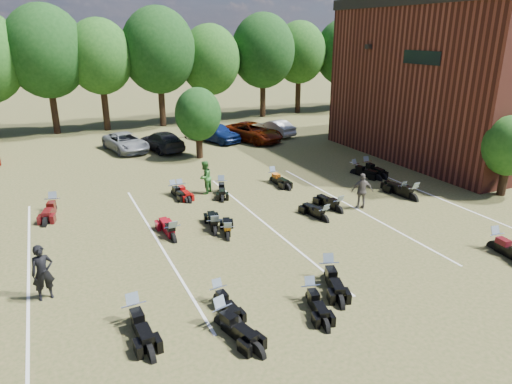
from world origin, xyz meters
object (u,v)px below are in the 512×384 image
person_grey (362,191)px  motorcycle_0 (222,326)px  motorcycle_7 (173,240)px  person_green (205,177)px  motorcycle_14 (54,211)px  motorcycle_3 (310,301)px  car_4 (216,132)px  person_black (43,273)px

person_grey → motorcycle_0: bearing=54.6°
person_grey → motorcycle_7: 9.70m
person_green → motorcycle_0: size_ratio=0.79×
motorcycle_14 → motorcycle_3: bearing=-45.1°
motorcycle_7 → motorcycle_14: 7.36m
car_4 → motorcycle_0: 24.90m
car_4 → person_grey: person_grey is taller
motorcycle_0 → motorcycle_14: 13.06m
motorcycle_0 → motorcycle_7: 6.53m
person_green → motorcycle_7: (-3.24, -5.19, -0.92)m
motorcycle_0 → motorcycle_3: (3.14, 0.04, 0.00)m
person_grey → motorcycle_14: bearing=-1.0°
car_4 → person_green: 12.69m
car_4 → person_green: person_green is taller
person_black → person_green: (8.29, 7.80, -0.05)m
person_grey → motorcycle_7: bearing=20.7°
motorcycle_3 → motorcycle_14: motorcycle_14 is taller
car_4 → motorcycle_3: 23.96m
motorcycle_0 → person_black: bearing=125.8°
person_black → person_green: bearing=34.4°
person_green → motorcycle_3: bearing=46.0°
person_green → person_grey: person_green is taller
motorcycle_0 → motorcycle_7: bearing=72.8°
person_green → motorcycle_14: 7.81m
person_black → person_green: person_black is taller
person_black → person_grey: size_ratio=1.05×
person_green → motorcycle_7: person_green is taller
motorcycle_0 → person_grey: bearing=17.2°
person_black → motorcycle_14: person_black is taller
person_green → motorcycle_14: (-7.73, 0.64, -0.92)m
person_green → person_grey: size_ratio=1.00×
motorcycle_0 → motorcycle_14: (-4.22, 12.35, 0.00)m
car_4 → motorcycle_14: bearing=-160.1°
person_green → motorcycle_7: 6.19m
person_green → motorcycle_0: 12.27m
car_4 → motorcycle_7: car_4 is taller
motorcycle_3 → motorcycle_0: bearing=-165.9°
car_4 → motorcycle_0: bearing=-131.0°
person_black → person_grey: (14.71, 2.30, -0.05)m
motorcycle_7 → motorcycle_14: motorcycle_14 is taller
person_black → motorcycle_0: size_ratio=0.83×
car_4 → person_green: bearing=-134.2°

